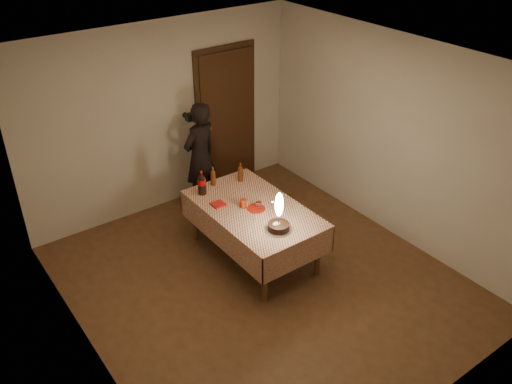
# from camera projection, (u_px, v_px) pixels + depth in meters

# --- Properties ---
(ground) EXTENTS (4.00, 4.50, 0.01)m
(ground) POSITION_uv_depth(u_px,v_px,m) (262.00, 281.00, 6.37)
(ground) COLOR brown
(ground) RESTS_ON ground
(room_shell) EXTENTS (4.04, 4.54, 2.62)m
(room_shell) POSITION_uv_depth(u_px,v_px,m) (262.00, 152.00, 5.60)
(room_shell) COLOR beige
(room_shell) RESTS_ON ground
(dining_table) EXTENTS (1.02, 1.72, 0.71)m
(dining_table) POSITION_uv_depth(u_px,v_px,m) (254.00, 214.00, 6.49)
(dining_table) COLOR brown
(dining_table) RESTS_ON ground
(birthday_cake) EXTENTS (0.30, 0.30, 0.47)m
(birthday_cake) POSITION_uv_depth(u_px,v_px,m) (279.00, 220.00, 5.97)
(birthday_cake) COLOR white
(birthday_cake) RESTS_ON dining_table
(red_plate) EXTENTS (0.22, 0.22, 0.01)m
(red_plate) POSITION_uv_depth(u_px,v_px,m) (256.00, 208.00, 6.41)
(red_plate) COLOR red
(red_plate) RESTS_ON dining_table
(red_cup) EXTENTS (0.08, 0.08, 0.10)m
(red_cup) POSITION_uv_depth(u_px,v_px,m) (243.00, 203.00, 6.43)
(red_cup) COLOR red
(red_cup) RESTS_ON dining_table
(clear_cup) EXTENTS (0.07, 0.07, 0.09)m
(clear_cup) POSITION_uv_depth(u_px,v_px,m) (259.00, 205.00, 6.40)
(clear_cup) COLOR white
(clear_cup) RESTS_ON dining_table
(napkin_stack) EXTENTS (0.15, 0.15, 0.02)m
(napkin_stack) POSITION_uv_depth(u_px,v_px,m) (218.00, 204.00, 6.48)
(napkin_stack) COLOR red
(napkin_stack) RESTS_ON dining_table
(cola_bottle) EXTENTS (0.10, 0.10, 0.32)m
(cola_bottle) POSITION_uv_depth(u_px,v_px,m) (202.00, 183.00, 6.64)
(cola_bottle) COLOR black
(cola_bottle) RESTS_ON dining_table
(amber_bottle_left) EXTENTS (0.06, 0.06, 0.25)m
(amber_bottle_left) POSITION_uv_depth(u_px,v_px,m) (213.00, 177.00, 6.85)
(amber_bottle_left) COLOR #56250E
(amber_bottle_left) RESTS_ON dining_table
(amber_bottle_right) EXTENTS (0.06, 0.06, 0.25)m
(amber_bottle_right) POSITION_uv_depth(u_px,v_px,m) (240.00, 173.00, 6.94)
(amber_bottle_right) COLOR #56250E
(amber_bottle_right) RESTS_ON dining_table
(photographer) EXTENTS (0.65, 0.52, 1.57)m
(photographer) POSITION_uv_depth(u_px,v_px,m) (200.00, 157.00, 7.42)
(photographer) COLOR black
(photographer) RESTS_ON ground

